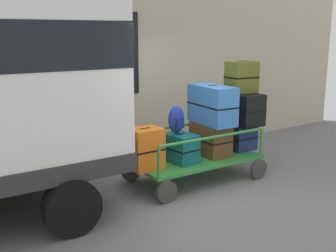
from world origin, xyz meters
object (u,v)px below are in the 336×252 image
suitcase_midright_top (242,77)px  suitcase_midright_bottom (241,137)px  suitcase_center_bottom (210,139)px  luggage_cart (196,161)px  suitcase_left_bottom (145,149)px  backpack (176,120)px  suitcase_midleft_bottom (181,148)px  suitcase_midright_middle (241,108)px  suitcase_center_middle (212,105)px

suitcase_midright_top → suitcase_midright_bottom: bearing=-90.0°
suitcase_center_bottom → luggage_cart: bearing=-174.9°
suitcase_left_bottom → backpack: (0.60, 0.07, 0.36)m
suitcase_midleft_bottom → suitcase_center_bottom: (0.64, 0.06, 0.04)m
suitcase_left_bottom → suitcase_midright_bottom: suitcase_left_bottom is taller
suitcase_midright_bottom → suitcase_midright_top: 1.04m
luggage_cart → backpack: bearing=174.4°
luggage_cart → backpack: backpack is taller
suitcase_midright_middle → backpack: suitcase_midright_middle is taller
suitcase_midright_middle → suitcase_left_bottom: bearing=-178.8°
suitcase_midleft_bottom → suitcase_midright_middle: 1.38m
luggage_cart → suitcase_left_bottom: (-0.97, -0.03, 0.37)m
suitcase_center_bottom → suitcase_midright_middle: 0.79m
suitcase_left_bottom → suitcase_midright_bottom: size_ratio=1.39×
suitcase_center_middle → suitcase_midright_bottom: 0.90m
suitcase_center_middle → backpack: (-0.68, 0.03, -0.17)m
backpack → suitcase_center_middle: bearing=-2.6°
suitcase_midleft_bottom → suitcase_center_bottom: suitcase_center_bottom is taller
backpack → suitcase_midleft_bottom: bearing=-59.9°
suitcase_midright_top → backpack: bearing=179.5°
suitcase_left_bottom → suitcase_center_bottom: bearing=2.6°
suitcase_left_bottom → luggage_cart: bearing=1.8°
suitcase_center_bottom → suitcase_center_middle: (-0.00, -0.02, 0.58)m
luggage_cart → suitcase_midright_middle: 1.24m
suitcase_left_bottom → suitcase_midleft_bottom: suitcase_left_bottom is taller
suitcase_left_bottom → backpack: size_ratio=1.42×
suitcase_midright_middle → backpack: size_ratio=1.77×
suitcase_center_middle → suitcase_midright_top: suitcase_midright_top is taller
suitcase_center_bottom → suitcase_center_middle: suitcase_center_middle is taller
suitcase_midleft_bottom → suitcase_left_bottom: bearing=179.4°
suitcase_left_bottom → suitcase_midright_bottom: (1.93, 0.00, -0.09)m
suitcase_midright_middle → suitcase_center_bottom: bearing=178.5°
suitcase_midright_top → suitcase_left_bottom: bearing=-178.4°
suitcase_midleft_bottom → suitcase_center_middle: (0.64, 0.04, 0.62)m
suitcase_center_bottom → suitcase_center_middle: size_ratio=0.75×
suitcase_midright_middle → backpack: bearing=179.0°
suitcase_left_bottom → suitcase_midright_bottom: 1.93m
suitcase_midright_bottom → backpack: (-1.33, 0.06, 0.45)m
suitcase_midleft_bottom → suitcase_midright_top: (1.29, 0.06, 1.04)m
luggage_cart → suitcase_midright_top: 1.64m
luggage_cart → backpack: 0.82m
suitcase_midleft_bottom → backpack: 0.46m
suitcase_center_middle → suitcase_midright_bottom: size_ratio=2.01×
suitcase_center_bottom → suitcase_midright_middle: (0.64, -0.02, 0.46)m
suitcase_left_bottom → suitcase_center_middle: 1.39m
suitcase_midright_bottom → suitcase_midright_middle: 0.50m
suitcase_midright_bottom → luggage_cart: bearing=178.4°
suitcase_left_bottom → suitcase_midright_middle: bearing=1.2°
suitcase_midleft_bottom → suitcase_center_bottom: 0.65m
suitcase_midleft_bottom → suitcase_midright_top: suitcase_midright_top is taller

